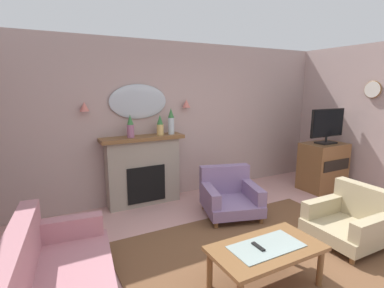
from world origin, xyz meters
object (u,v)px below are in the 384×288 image
at_px(wall_clock, 373,90).
at_px(tv_cabinet, 323,166).
at_px(mantel_vase_right, 160,126).
at_px(wall_sconce_left, 84,107).
at_px(coffee_table, 266,252).
at_px(armchair_beside_couch, 351,219).
at_px(mantel_vase_left, 171,121).
at_px(tv_remote, 258,247).
at_px(wall_mirror, 138,102).
at_px(wall_sconce_right, 186,103).
at_px(armchair_by_coffee_table, 229,195).
at_px(fireplace, 144,171).
at_px(mantel_vase_centre, 130,127).
at_px(floral_couch, 51,279).
at_px(tv_flatscreen, 327,125).

relative_size(wall_clock, tv_cabinet, 0.34).
bearing_deg(mantel_vase_right, wall_sconce_left, 174.04).
xyz_separation_m(coffee_table, tv_cabinet, (2.91, 1.66, 0.07)).
distance_m(wall_clock, armchair_beside_couch, 2.66).
xyz_separation_m(mantel_vase_left, coffee_table, (-0.14, -2.55, -0.99)).
bearing_deg(mantel_vase_right, armchair_beside_couch, -55.93).
bearing_deg(tv_remote, mantel_vase_left, 84.79).
distance_m(wall_mirror, wall_sconce_right, 0.85).
height_order(armchair_beside_couch, armchair_by_coffee_table, same).
distance_m(mantel_vase_right, tv_remote, 2.68).
xyz_separation_m(fireplace, wall_sconce_left, (-0.85, 0.09, 1.09)).
relative_size(wall_mirror, armchair_by_coffee_table, 0.95).
bearing_deg(tv_cabinet, mantel_vase_centre, 165.65).
bearing_deg(floral_couch, armchair_by_coffee_table, 20.66).
distance_m(wall_sconce_left, wall_sconce_right, 1.70).
height_order(wall_sconce_left, wall_sconce_right, same).
xyz_separation_m(fireplace, tv_flatscreen, (3.27, -0.94, 0.68)).
relative_size(mantel_vase_left, wall_clock, 1.41).
xyz_separation_m(wall_sconce_left, wall_clock, (4.63, -1.48, 0.24)).
distance_m(mantel_vase_left, armchair_by_coffee_table, 1.54).
bearing_deg(coffee_table, wall_sconce_left, 114.31).
relative_size(wall_mirror, armchair_beside_couch, 1.15).
bearing_deg(wall_sconce_right, wall_clock, -26.86).
relative_size(wall_mirror, tv_flatscreen, 1.14).
bearing_deg(wall_sconce_right, mantel_vase_left, -161.08).
bearing_deg(mantel_vase_centre, mantel_vase_left, -0.00).
bearing_deg(mantel_vase_right, mantel_vase_centre, 180.00).
distance_m(mantel_vase_right, armchair_beside_couch, 3.06).
height_order(wall_sconce_left, armchair_beside_couch, wall_sconce_left).
relative_size(coffee_table, tv_flatscreen, 1.31).
bearing_deg(wall_sconce_left, coffee_table, -65.69).
height_order(tv_remote, floral_couch, floral_couch).
relative_size(wall_clock, armchair_by_coffee_table, 0.31).
bearing_deg(mantel_vase_centre, wall_sconce_left, 169.54).
distance_m(mantel_vase_right, floral_couch, 2.82).
xyz_separation_m(mantel_vase_centre, floral_couch, (-1.30, -1.92, -1.01)).
bearing_deg(wall_sconce_left, tv_cabinet, -13.74).
height_order(tv_remote, armchair_beside_couch, armchair_beside_couch).
bearing_deg(mantel_vase_left, mantel_vase_centre, 180.00).
relative_size(mantel_vase_left, armchair_by_coffee_table, 0.43).
height_order(mantel_vase_centre, mantel_vase_left, mantel_vase_left).
bearing_deg(wall_mirror, tv_remote, -84.31).
xyz_separation_m(mantel_vase_centre, tv_cabinet, (3.47, -0.89, -0.88)).
bearing_deg(mantel_vase_right, tv_remote, -90.70).
relative_size(floral_couch, armchair_beside_couch, 2.16).
bearing_deg(tv_flatscreen, floral_couch, -167.96).
bearing_deg(fireplace, armchair_beside_couch, -51.61).
xyz_separation_m(wall_mirror, armchair_beside_couch, (1.92, -2.56, -1.40)).
bearing_deg(wall_clock, mantel_vase_right, 158.60).
bearing_deg(mantel_vase_left, armchair_by_coffee_table, -60.83).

